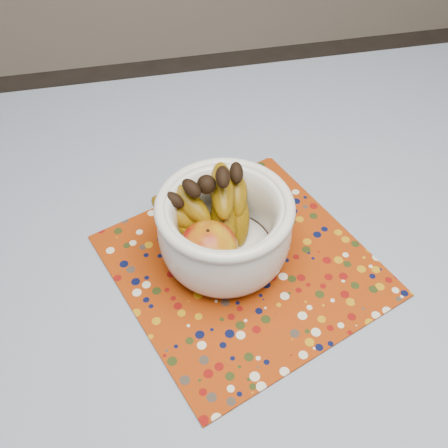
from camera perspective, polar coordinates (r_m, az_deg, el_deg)
name	(u,v)px	position (r m, az deg, el deg)	size (l,w,h in m)	color
table	(282,330)	(0.90, 6.34, -11.41)	(1.20, 1.20, 0.75)	brown
tablecloth	(286,303)	(0.83, 6.82, -8.57)	(1.32, 1.32, 0.01)	slate
placemat	(243,265)	(0.85, 2.13, -4.48)	(0.38, 0.38, 0.00)	#8A2C07
fruit_bowl	(217,223)	(0.81, -0.75, 0.11)	(0.23, 0.22, 0.17)	silver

